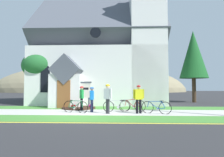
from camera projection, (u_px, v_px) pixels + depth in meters
ground at (92, 108)px, 14.32m from camera, size 140.00×140.00×0.00m
sidewalk_slab at (88, 112)px, 11.92m from camera, size 32.00×2.76×0.01m
grass_verge at (80, 118)px, 9.52m from camera, size 32.00×2.06×0.01m
church_lawn at (93, 108)px, 14.46m from camera, size 24.00×2.33×0.01m
curb_paint_stripe at (74, 123)px, 8.34m from camera, size 28.00×0.16×0.01m
church_building at (105, 57)px, 19.99m from camera, size 12.62×10.87×13.70m
church_sign at (80, 91)px, 14.50m from camera, size 1.74×0.16×2.02m
flower_bed at (79, 108)px, 13.99m from camera, size 2.46×2.46×0.34m
bicycle_yellow at (133, 105)px, 12.40m from camera, size 1.67×0.63×0.87m
bicycle_black at (117, 106)px, 12.22m from camera, size 1.74×0.34×0.78m
bicycle_red at (75, 107)px, 11.67m from camera, size 1.67×0.65×0.81m
bicycle_blue at (156, 107)px, 11.27m from camera, size 1.67×0.73×0.81m
cyclist_in_orange_jersey at (92, 98)px, 11.97m from camera, size 0.26×0.70×1.59m
cyclist_in_blue_jersey at (108, 96)px, 11.28m from camera, size 0.50×0.60×1.77m
cyclist_in_yellow_jersey at (139, 97)px, 11.36m from camera, size 0.67×0.32×1.71m
cyclist_in_white_jersey at (82, 96)px, 12.86m from camera, size 0.37×0.67×1.65m
roadside_conifer at (193, 55)px, 20.05m from camera, size 2.91×2.91×7.62m
yard_deciduous_tree at (42, 66)px, 17.33m from camera, size 3.46×3.46×4.84m
distant_hill at (90, 91)px, 72.95m from camera, size 72.10×48.25×20.74m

